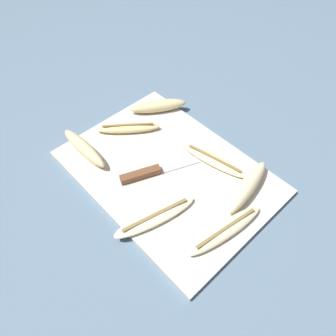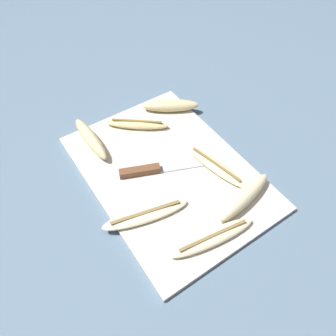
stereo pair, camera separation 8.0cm
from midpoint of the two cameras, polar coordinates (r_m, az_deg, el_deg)
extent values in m
plane|color=slate|center=(0.82, 2.80, -1.14)|extent=(4.00, 4.00, 0.00)
cube|color=beige|center=(0.82, 2.81, -0.88)|extent=(0.51, 0.36, 0.01)
cube|color=brown|center=(0.80, -2.09, -0.71)|extent=(0.06, 0.10, 0.02)
cube|color=#B7BABF|center=(0.82, 5.97, 0.29)|extent=(0.07, 0.13, 0.00)
ellipsoid|color=beige|center=(0.71, 11.06, -12.03)|extent=(0.07, 0.20, 0.02)
cube|color=olive|center=(0.71, 11.19, -11.64)|extent=(0.03, 0.16, 0.00)
ellipsoid|color=beige|center=(0.77, 16.07, -5.03)|extent=(0.07, 0.18, 0.04)
ellipsoid|color=#EDD689|center=(0.91, -2.85, 7.51)|extent=(0.13, 0.15, 0.02)
cube|color=olive|center=(0.90, -2.88, 8.06)|extent=(0.09, 0.11, 0.00)
ellipsoid|color=beige|center=(0.73, -0.76, -8.29)|extent=(0.09, 0.20, 0.02)
cube|color=olive|center=(0.72, -0.77, -7.91)|extent=(0.04, 0.16, 0.00)
ellipsoid|color=beige|center=(0.87, -10.79, 4.92)|extent=(0.17, 0.03, 0.04)
ellipsoid|color=beige|center=(0.82, 11.11, 0.09)|extent=(0.19, 0.07, 0.02)
cube|color=olive|center=(0.82, 11.21, 0.50)|extent=(0.15, 0.04, 0.00)
ellipsoid|color=beige|center=(0.96, 2.90, 10.69)|extent=(0.12, 0.16, 0.03)
camera|label=1|loc=(0.04, -87.13, 3.58)|focal=35.00mm
camera|label=2|loc=(0.04, 92.87, -3.58)|focal=35.00mm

